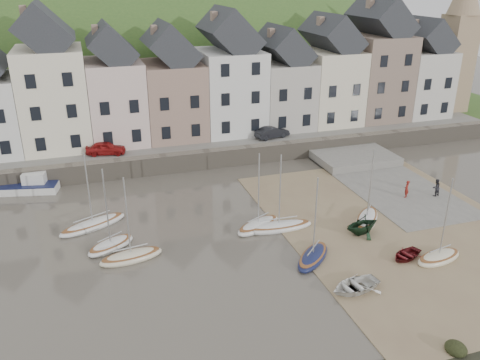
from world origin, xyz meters
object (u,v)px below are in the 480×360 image
object	(u,v)px
person_dark	(436,187)
car_right	(272,132)
person_red	(407,189)
car_left	(106,148)
rowboat_white	(355,285)
rowboat_red	(406,255)
sailboat_0	(93,224)
rowboat_green	(362,224)

from	to	relation	value
person_dark	car_right	size ratio (longest dim) A/B	0.41
person_red	car_left	world-z (taller)	car_left
car_left	rowboat_white	bearing A→B (deg)	-140.53
rowboat_white	car_left	world-z (taller)	car_left
rowboat_red	rowboat_white	bearing A→B (deg)	-87.63
sailboat_0	rowboat_green	size ratio (longest dim) A/B	2.20
rowboat_white	rowboat_red	distance (m)	5.72
sailboat_0	car_right	bearing A→B (deg)	32.11
sailboat_0	person_red	world-z (taller)	sailboat_0
rowboat_white	car_right	xyz separation A→B (m)	(4.49, 25.78, 1.83)
rowboat_white	rowboat_green	distance (m)	7.57
sailboat_0	person_red	size ratio (longest dim) A/B	4.09
rowboat_green	car_right	xyz separation A→B (m)	(0.31, 19.49, 1.41)
sailboat_0	rowboat_white	distance (m)	20.22
rowboat_green	car_right	distance (m)	19.55
car_left	car_right	distance (m)	17.58
car_left	car_right	size ratio (longest dim) A/B	1.00
rowboat_green	car_right	size ratio (longest dim) A/B	0.75
sailboat_0	car_right	size ratio (longest dim) A/B	1.65
sailboat_0	car_left	bearing A→B (deg)	80.95
person_dark	sailboat_0	bearing A→B (deg)	-16.35
rowboat_red	car_left	distance (m)	29.92
sailboat_0	car_left	distance (m)	12.57
sailboat_0	person_dark	distance (m)	29.05
sailboat_0	person_dark	size ratio (longest dim) A/B	4.04
person_dark	car_left	world-z (taller)	car_left
person_red	person_dark	xyz separation A→B (m)	(2.62, -0.53, 0.01)
rowboat_white	person_red	world-z (taller)	person_red
rowboat_green	rowboat_red	size ratio (longest dim) A/B	1.13
person_dark	car_right	bearing A→B (deg)	-68.89
rowboat_white	person_dark	distance (m)	17.20
rowboat_green	car_right	bearing A→B (deg)	168.37
car_right	rowboat_red	bearing A→B (deg)	169.66
person_dark	car_left	size ratio (longest dim) A/B	0.41
sailboat_0	rowboat_red	bearing A→B (deg)	-29.08
person_red	person_dark	size ratio (longest dim) A/B	0.99
sailboat_0	rowboat_red	xyz separation A→B (m)	(20.30, -11.29, 0.07)
car_left	car_right	xyz separation A→B (m)	(17.58, 0.00, -0.02)
car_left	person_red	bearing A→B (deg)	-109.18
sailboat_0	person_dark	bearing A→B (deg)	-6.52
rowboat_green	person_dark	world-z (taller)	person_dark
sailboat_0	rowboat_red	size ratio (longest dim) A/B	2.47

